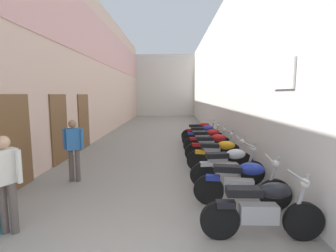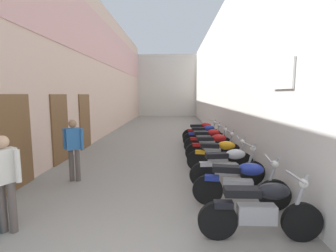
% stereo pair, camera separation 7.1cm
% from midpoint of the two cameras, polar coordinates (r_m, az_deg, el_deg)
% --- Properties ---
extents(ground_plane, '(39.20, 39.20, 0.00)m').
position_cam_midpoint_polar(ground_plane, '(11.95, -2.46, -3.27)').
color(ground_plane, gray).
extents(building_left, '(0.45, 23.20, 6.80)m').
position_cam_midpoint_polar(building_left, '(14.25, -15.12, 12.02)').
color(building_left, beige).
rests_on(building_left, ground).
extents(building_right, '(0.45, 23.20, 6.36)m').
position_cam_midpoint_polar(building_right, '(13.98, 11.24, 11.22)').
color(building_right, silver).
rests_on(building_right, ground).
extents(building_far_end, '(8.92, 2.00, 6.20)m').
position_cam_midpoint_polar(building_far_end, '(26.35, -0.66, 9.28)').
color(building_far_end, beige).
rests_on(building_far_end, ground).
extents(motorcycle_nearest, '(1.85, 0.58, 1.04)m').
position_cam_midpoint_polar(motorcycle_nearest, '(4.12, 20.58, -17.40)').
color(motorcycle_nearest, black).
rests_on(motorcycle_nearest, ground).
extents(motorcycle_second, '(1.84, 0.58, 1.04)m').
position_cam_midpoint_polar(motorcycle_second, '(5.09, 16.34, -12.40)').
color(motorcycle_second, black).
rests_on(motorcycle_second, ground).
extents(motorcycle_third, '(1.85, 0.58, 1.04)m').
position_cam_midpoint_polar(motorcycle_third, '(6.14, 13.51, -8.91)').
color(motorcycle_third, black).
rests_on(motorcycle_third, ground).
extents(motorcycle_fourth, '(1.84, 0.58, 1.04)m').
position_cam_midpoint_polar(motorcycle_fourth, '(7.15, 11.63, -6.53)').
color(motorcycle_fourth, black).
rests_on(motorcycle_fourth, ground).
extents(motorcycle_fifth, '(1.85, 0.58, 1.04)m').
position_cam_midpoint_polar(motorcycle_fifth, '(8.24, 10.17, -4.66)').
color(motorcycle_fifth, black).
rests_on(motorcycle_fifth, ground).
extents(motorcycle_sixth, '(1.85, 0.58, 1.04)m').
position_cam_midpoint_polar(motorcycle_sixth, '(9.35, 9.03, -3.21)').
color(motorcycle_sixth, black).
rests_on(motorcycle_sixth, ground).
extents(motorcycle_seventh, '(1.85, 0.58, 1.04)m').
position_cam_midpoint_polar(motorcycle_seventh, '(10.51, 8.12, -2.03)').
color(motorcycle_seventh, black).
rests_on(motorcycle_seventh, ground).
extents(motorcycle_eighth, '(1.83, 0.58, 1.04)m').
position_cam_midpoint_polar(motorcycle_eighth, '(11.51, 7.48, -1.21)').
color(motorcycle_eighth, black).
rests_on(motorcycle_eighth, ground).
extents(pedestrian_by_doorway, '(0.52, 0.39, 1.57)m').
position_cam_midpoint_polar(pedestrian_by_doorway, '(4.66, -33.78, -9.85)').
color(pedestrian_by_doorway, '#564C47').
rests_on(pedestrian_by_doorway, ground).
extents(pedestrian_mid_alley, '(0.52, 0.35, 1.57)m').
position_cam_midpoint_polar(pedestrian_mid_alley, '(6.63, -21.31, -4.29)').
color(pedestrian_mid_alley, '#564C47').
rests_on(pedestrian_mid_alley, ground).
extents(umbrella_leaning, '(0.20, 0.35, 0.97)m').
position_cam_midpoint_polar(umbrella_leaning, '(5.96, -34.09, -8.70)').
color(umbrella_leaning, '#4C4C4C').
rests_on(umbrella_leaning, ground).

